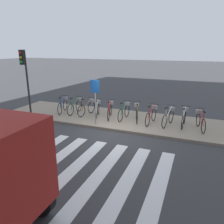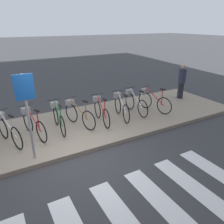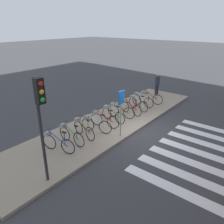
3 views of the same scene
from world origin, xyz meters
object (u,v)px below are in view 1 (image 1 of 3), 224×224
(parked_bicycle_2, at_px, (88,107))
(parked_bicycle_10, at_px, (200,120))
(parked_bicycle_6, at_px, (137,112))
(parked_bicycle_7, at_px, (152,115))
(parked_bicycle_5, at_px, (125,111))
(parked_bicycle_3, at_px, (97,109))
(parked_bicycle_9, at_px, (184,117))
(parked_bicycle_8, at_px, (169,116))
(parked_bicycle_0, at_px, (63,105))
(traffic_light, at_px, (25,69))
(parked_bicycle_1, at_px, (76,106))
(sign_post, at_px, (95,94))
(parked_bicycle_4, at_px, (110,110))

(parked_bicycle_2, relative_size, parked_bicycle_10, 1.02)
(parked_bicycle_2, distance_m, parked_bicycle_6, 2.84)
(parked_bicycle_7, distance_m, parked_bicycle_10, 2.26)
(parked_bicycle_5, height_order, parked_bicycle_6, same)
(parked_bicycle_6, bearing_deg, parked_bicycle_3, -176.76)
(parked_bicycle_9, bearing_deg, parked_bicycle_8, -169.39)
(parked_bicycle_9, relative_size, parked_bicycle_10, 1.02)
(parked_bicycle_9, bearing_deg, parked_bicycle_7, -174.56)
(parked_bicycle_0, height_order, traffic_light, traffic_light)
(parked_bicycle_1, relative_size, traffic_light, 0.45)
(parked_bicycle_10, distance_m, traffic_light, 9.12)
(parked_bicycle_8, relative_size, parked_bicycle_9, 0.98)
(parked_bicycle_8, height_order, parked_bicycle_9, same)
(parked_bicycle_5, bearing_deg, parked_bicycle_2, -179.39)
(parked_bicycle_8, bearing_deg, parked_bicycle_2, 178.71)
(parked_bicycle_8, bearing_deg, parked_bicycle_3, -179.76)
(parked_bicycle_0, bearing_deg, parked_bicycle_8, -0.28)
(parked_bicycle_7, xyz_separation_m, parked_bicycle_9, (1.53, 0.15, 0.00))
(parked_bicycle_2, bearing_deg, parked_bicycle_0, -177.40)
(parked_bicycle_3, xyz_separation_m, parked_bicycle_7, (2.97, 0.00, 0.00))
(parked_bicycle_6, bearing_deg, parked_bicycle_8, -3.77)
(parked_bicycle_2, relative_size, parked_bicycle_8, 1.01)
(parked_bicycle_1, relative_size, parked_bicycle_6, 1.04)
(parked_bicycle_8, height_order, traffic_light, traffic_light)
(parked_bicycle_3, relative_size, parked_bicycle_8, 0.98)
(parked_bicycle_2, xyz_separation_m, parked_bicycle_6, (2.84, 0.01, 0.00))
(sign_post, bearing_deg, parked_bicycle_1, 145.12)
(parked_bicycle_1, xyz_separation_m, parked_bicycle_2, (0.77, -0.01, 0.00))
(parked_bicycle_7, xyz_separation_m, sign_post, (-2.50, -1.21, 1.06))
(parked_bicycle_1, height_order, parked_bicycle_5, same)
(parked_bicycle_1, xyz_separation_m, parked_bicycle_9, (5.93, 0.02, 0.00))
(parked_bicycle_2, distance_m, parked_bicycle_7, 3.64)
(parked_bicycle_0, distance_m, parked_bicycle_2, 1.56)
(parked_bicycle_2, distance_m, parked_bicycle_5, 2.17)
(parked_bicycle_0, distance_m, parked_bicycle_3, 2.23)
(parked_bicycle_3, relative_size, parked_bicycle_5, 0.96)
(parked_bicycle_2, height_order, parked_bicycle_4, same)
(parked_bicycle_4, bearing_deg, parked_bicycle_5, 4.74)
(parked_bicycle_3, xyz_separation_m, sign_post, (0.47, -1.21, 1.06))
(parked_bicycle_1, bearing_deg, traffic_light, -147.14)
(parked_bicycle_0, xyz_separation_m, parked_bicycle_8, (6.03, -0.03, 0.00))
(parked_bicycle_0, bearing_deg, parked_bicycle_6, 1.01)
(traffic_light, relative_size, sign_post, 1.61)
(parked_bicycle_0, relative_size, parked_bicycle_9, 0.97)
(parked_bicycle_2, bearing_deg, sign_post, -49.29)
(parked_bicycle_2, distance_m, parked_bicycle_4, 1.37)
(parked_bicycle_6, xyz_separation_m, traffic_light, (-5.74, -1.38, 2.10))
(parked_bicycle_2, relative_size, parked_bicycle_7, 1.00)
(parked_bicycle_0, distance_m, sign_post, 3.16)
(parked_bicycle_1, xyz_separation_m, parked_bicycle_7, (4.40, -0.12, 0.00))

